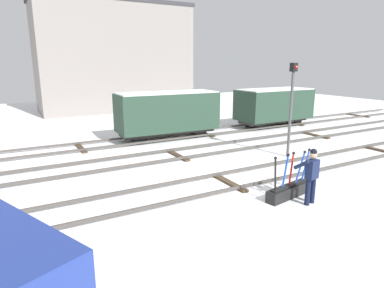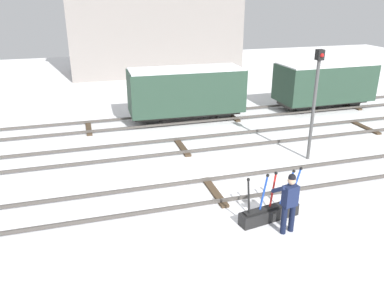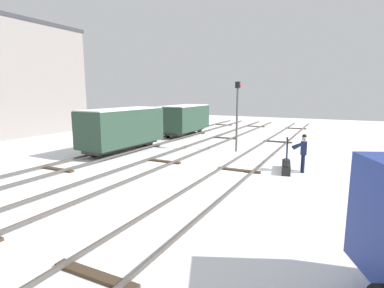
{
  "view_description": "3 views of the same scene",
  "coord_description": "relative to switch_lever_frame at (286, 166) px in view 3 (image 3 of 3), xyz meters",
  "views": [
    {
      "loc": [
        -6.4,
        -8.88,
        4.08
      ],
      "look_at": [
        -0.29,
        2.1,
        1.0
      ],
      "focal_mm": 31.14,
      "sensor_mm": 36.0,
      "label": 1
    },
    {
      "loc": [
        -3.77,
        -10.25,
        5.91
      ],
      "look_at": [
        -0.53,
        0.71,
        1.45
      ],
      "focal_mm": 36.55,
      "sensor_mm": 36.0,
      "label": 2
    },
    {
      "loc": [
        -12.67,
        -4.0,
        3.48
      ],
      "look_at": [
        0.37,
        2.53,
        0.98
      ],
      "focal_mm": 28.34,
      "sensor_mm": 36.0,
      "label": 3
    }
  ],
  "objects": [
    {
      "name": "freight_car_near_switch",
      "position": [
        7.86,
        9.31,
        1.15
      ],
      "size": [
        5.05,
        2.31,
        2.44
      ],
      "rotation": [
        0.0,
        0.0,
        0.02
      ],
      "color": "#2D2B28",
      "rests_on": "ground_plane"
    },
    {
      "name": "rail_worker",
      "position": [
        0.17,
        -0.65,
        0.7
      ],
      "size": [
        0.61,
        0.69,
        1.69
      ],
      "rotation": [
        0.0,
        0.0,
        0.17
      ],
      "color": "#111831",
      "rests_on": "ground_plane"
    },
    {
      "name": "freight_car_back_track",
      "position": [
        0.22,
        9.31,
        1.2
      ],
      "size": [
        5.51,
        2.18,
        2.55
      ],
      "rotation": [
        0.0,
        0.0,
        -0.03
      ],
      "color": "#2D2B28",
      "rests_on": "ground_plane"
    },
    {
      "name": "switch_lever_frame",
      "position": [
        0.0,
        0.0,
        0.0
      ],
      "size": [
        1.93,
        0.66,
        1.45
      ],
      "rotation": [
        0.0,
        0.0,
        0.17
      ],
      "color": "black",
      "rests_on": "ground_plane"
    },
    {
      "name": "track_main_line",
      "position": [
        -0.93,
        1.88,
        -0.14
      ],
      "size": [
        44.0,
        1.94,
        0.18
      ],
      "color": "#4C4742",
      "rests_on": "ground_plane"
    },
    {
      "name": "signal_post",
      "position": [
        3.37,
        3.43,
        2.22
      ],
      "size": [
        0.24,
        0.32,
        4.07
      ],
      "color": "#4C4C4C",
      "rests_on": "ground_plane"
    },
    {
      "name": "ground_plane",
      "position": [
        -0.93,
        1.88,
        -0.25
      ],
      "size": [
        60.0,
        60.0,
        0.0
      ],
      "primitive_type": "plane",
      "color": "white"
    },
    {
      "name": "track_siding_far",
      "position": [
        -0.93,
        9.31,
        -0.15
      ],
      "size": [
        44.0,
        1.94,
        0.18
      ],
      "color": "#4C4742",
      "rests_on": "ground_plane"
    },
    {
      "name": "track_siding_near",
      "position": [
        -0.93,
        5.84,
        -0.14
      ],
      "size": [
        44.0,
        1.94,
        0.18
      ],
      "color": "#4C4742",
      "rests_on": "ground_plane"
    }
  ]
}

